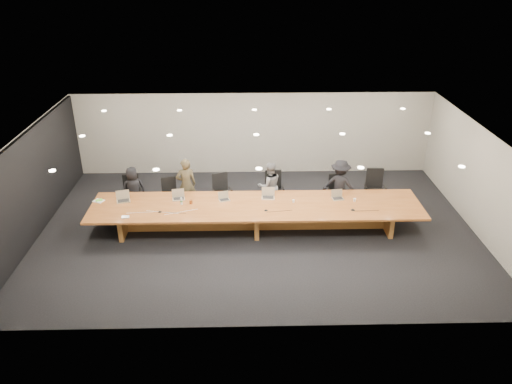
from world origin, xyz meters
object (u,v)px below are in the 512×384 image
conference_table (256,212)px  laptop_b (178,195)px  laptop_d (268,193)px  chair_far_left (131,193)px  chair_right (336,191)px  av_box (125,217)px  paper_cup_near (293,201)px  paper_cup_far (355,200)px  person_c (269,186)px  person_d (340,185)px  laptop_c (224,196)px  person_b (186,185)px  mic_center (266,210)px  water_bottle (181,201)px  person_a (134,189)px  amber_mug (191,202)px  chair_far_right (375,189)px  chair_left (170,195)px  chair_mid_left (222,192)px  mic_left (160,212)px  chair_mid_right (274,190)px  laptop_a (123,197)px  mic_right (353,210)px  laptop_e (338,195)px

conference_table → laptop_b: (-2.15, 0.41, 0.36)m
laptop_d → chair_far_left: bearing=171.3°
chair_right → av_box: (-5.85, -1.97, 0.26)m
paper_cup_near → paper_cup_far: (1.69, 0.02, 0.00)m
person_c → person_d: bearing=162.4°
laptop_c → av_box: laptop_c is taller
person_b → mic_center: person_b is taller
chair_right → mic_center: chair_right is taller
av_box → mic_center: bearing=-4.0°
laptop_b → water_bottle: 0.33m
chair_far_left → chair_right: (6.09, 0.11, -0.05)m
person_c → water_bottle: person_c is taller
person_a → amber_mug: bearing=127.8°
laptop_b → paper_cup_far: bearing=-12.7°
chair_far_right → laptop_c: (-4.45, -0.93, 0.27)m
chair_left → person_c: bearing=-13.4°
conference_table → laptop_c: laptop_c is taller
chair_far_right → laptop_b: 5.79m
chair_mid_left → chair_right: size_ratio=1.11×
person_c → laptop_b: person_c is taller
chair_mid_left → chair_right: (3.42, 0.09, -0.05)m
chair_mid_left → conference_table: bearing=-68.8°
laptop_d → mic_left: bearing=-162.5°
chair_right → paper_cup_near: 1.88m
chair_mid_left → person_c: (1.41, 0.01, 0.18)m
person_a → person_d: person_d is taller
paper_cup_near → chair_mid_left: bearing=150.9°
chair_far_left → chair_right: chair_far_left is taller
chair_mid_right → laptop_a: bearing=-169.9°
person_a → paper_cup_far: 6.38m
laptop_c → paper_cup_far: bearing=-20.2°
chair_mid_left → person_c: person_c is taller
person_c → paper_cup_near: person_c is taller
person_a → paper_cup_far: (6.29, -1.07, 0.11)m
person_c → laptop_b: bearing=4.3°
chair_far_left → chair_mid_right: bearing=-8.4°
amber_mug → mic_right: 4.38m
conference_table → person_d: size_ratio=5.74×
mic_left → mic_right: mic_right is taller
chair_right → chair_far_right: size_ratio=0.84×
conference_table → chair_far_right: 3.78m
conference_table → paper_cup_near: bearing=7.6°
chair_mid_left → chair_mid_right: 1.54m
av_box → chair_left: bearing=54.5°
laptop_d → laptop_e: 1.95m
chair_mid_left → av_box: chair_mid_left is taller
amber_mug → person_b: bearing=102.2°
water_bottle → mic_left: water_bottle is taller
chair_mid_right → person_a: (-4.13, -0.05, 0.11)m
mic_left → paper_cup_near: bearing=7.5°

